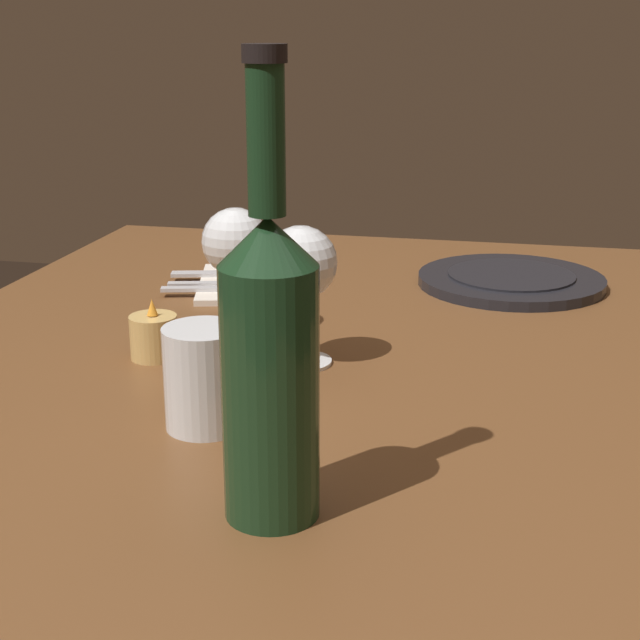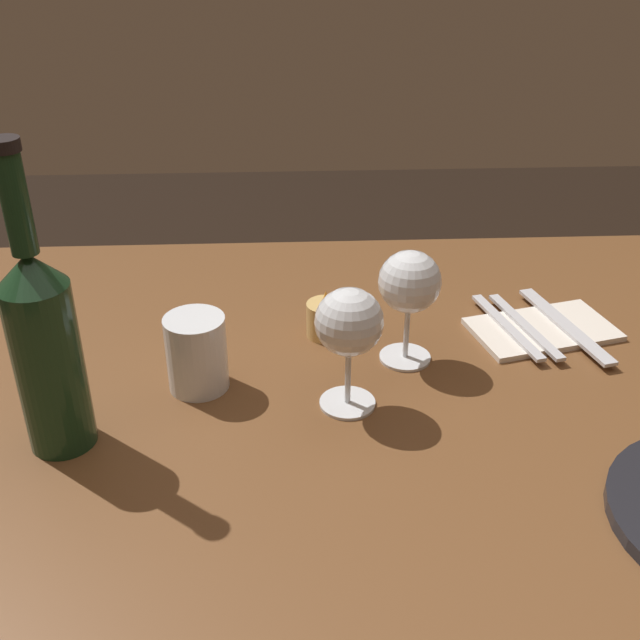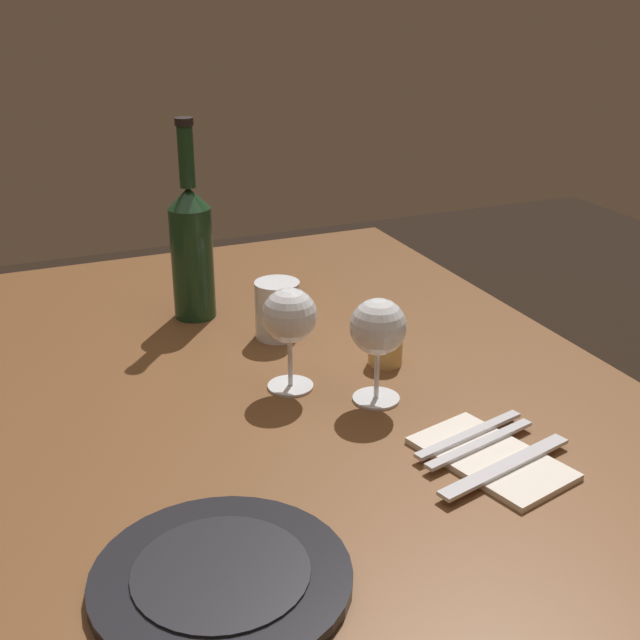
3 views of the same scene
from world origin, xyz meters
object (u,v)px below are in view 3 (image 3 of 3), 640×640
at_px(dinner_plate, 221,578).
at_px(fork_outer, 469,434).
at_px(wine_glass_right, 289,318).
at_px(folded_napkin, 491,458).
at_px(wine_glass_left, 378,330).
at_px(table_knife, 506,466).
at_px(votive_candle, 385,350).
at_px(water_tumbler, 277,312).
at_px(fork_inner, 480,444).
at_px(wine_bottle, 192,247).

xyz_separation_m(dinner_plate, fork_outer, (-0.14, 0.37, 0.00)).
xyz_separation_m(wine_glass_right, fork_outer, (0.23, 0.15, -0.10)).
height_order(wine_glass_right, folded_napkin, wine_glass_right).
relative_size(wine_glass_left, table_knife, 0.72).
height_order(wine_glass_right, votive_candle, wine_glass_right).
distance_m(votive_candle, dinner_plate, 0.53).
xyz_separation_m(dinner_plate, table_knife, (-0.06, 0.37, 0.00)).
bearing_deg(wine_glass_left, votive_candle, 146.84).
xyz_separation_m(water_tumbler, fork_outer, (0.41, 0.11, -0.03)).
height_order(fork_inner, table_knife, same).
bearing_deg(wine_glass_left, water_tumbler, -169.24).
distance_m(fork_inner, fork_outer, 0.02).
bearing_deg(folded_napkin, table_knife, 0.00).
bearing_deg(wine_glass_right, dinner_plate, -30.44).
distance_m(wine_glass_left, dinner_plate, 0.43).
height_order(wine_bottle, folded_napkin, wine_bottle).
bearing_deg(wine_glass_right, wine_bottle, -170.49).
bearing_deg(fork_inner, table_knife, 0.00).
distance_m(folded_napkin, table_knife, 0.03).
height_order(votive_candle, fork_inner, votive_candle).
xyz_separation_m(wine_bottle, table_knife, (0.62, 0.21, -0.11)).
bearing_deg(dinner_plate, votive_candle, 135.47).
relative_size(wine_glass_right, votive_candle, 2.25).
bearing_deg(wine_bottle, folded_napkin, 19.20).
bearing_deg(wine_glass_left, fork_outer, 21.56).
bearing_deg(wine_glass_right, wine_glass_left, 49.58).
xyz_separation_m(wine_glass_left, votive_candle, (-0.10, 0.06, -0.08)).
bearing_deg(wine_bottle, wine_glass_right, 9.51).
bearing_deg(dinner_plate, table_knife, 98.51).
bearing_deg(folded_napkin, wine_bottle, -160.80).
height_order(wine_glass_left, wine_bottle, wine_bottle).
distance_m(fork_outer, table_knife, 0.08).
height_order(fork_inner, fork_outer, same).
xyz_separation_m(water_tumbler, dinner_plate, (0.54, -0.26, -0.04)).
bearing_deg(fork_outer, fork_inner, 0.00).
distance_m(wine_bottle, fork_outer, 0.59).
height_order(wine_glass_right, dinner_plate, wine_glass_right).
relative_size(folded_napkin, fork_outer, 1.19).
relative_size(folded_napkin, table_knife, 1.01).
distance_m(dinner_plate, table_knife, 0.37).
height_order(water_tumbler, table_knife, water_tumbler).
relative_size(water_tumbler, folded_napkin, 0.45).
height_order(wine_glass_left, wine_glass_right, same).
bearing_deg(wine_glass_right, water_tumbler, 165.16).
xyz_separation_m(wine_bottle, fork_outer, (0.54, 0.21, -0.11)).
relative_size(wine_glass_left, wine_bottle, 0.44).
xyz_separation_m(wine_bottle, folded_napkin, (0.59, 0.21, -0.12)).
xyz_separation_m(wine_glass_left, table_knife, (0.23, 0.06, -0.10)).
distance_m(wine_glass_left, wine_glass_right, 0.13).
height_order(water_tumbler, fork_inner, water_tumbler).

